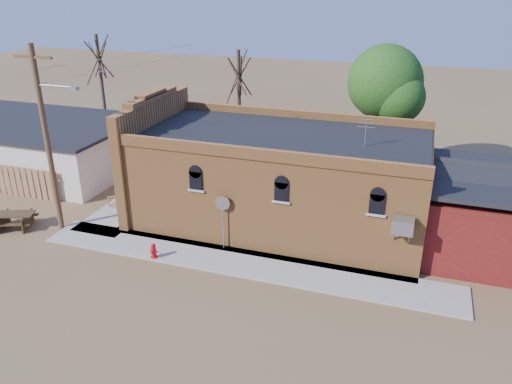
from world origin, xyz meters
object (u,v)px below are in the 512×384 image
(fire_hydrant, at_px, (154,251))
(trash_barrel, at_px, (135,208))
(brick_bar, at_px, (274,178))
(picnic_table, at_px, (15,218))
(utility_pole, at_px, (47,137))
(stop_sign, at_px, (223,208))

(fire_hydrant, relative_size, trash_barrel, 0.77)
(brick_bar, xyz_separation_m, picnic_table, (-12.04, -4.99, -1.82))
(utility_pole, distance_m, picnic_table, 4.86)
(utility_pole, bearing_deg, trash_barrel, 38.40)
(stop_sign, distance_m, trash_barrel, 6.09)
(brick_bar, height_order, stop_sign, brick_bar)
(brick_bar, distance_m, trash_barrel, 7.46)
(utility_pole, relative_size, fire_hydrant, 12.92)
(stop_sign, bearing_deg, fire_hydrant, -130.04)
(brick_bar, bearing_deg, trash_barrel, -163.63)
(utility_pole, distance_m, trash_barrel, 5.58)
(brick_bar, height_order, trash_barrel, brick_bar)
(fire_hydrant, height_order, stop_sign, stop_sign)
(stop_sign, bearing_deg, brick_bar, 86.26)
(brick_bar, xyz_separation_m, trash_barrel, (-6.94, -2.04, -1.81))
(utility_pole, height_order, picnic_table, utility_pole)
(picnic_table, bearing_deg, stop_sign, -14.21)
(fire_hydrant, relative_size, stop_sign, 0.26)
(brick_bar, distance_m, stop_sign, 3.92)
(utility_pole, xyz_separation_m, trash_barrel, (2.84, 2.25, -4.24))
(brick_bar, height_order, fire_hydrant, brick_bar)
(brick_bar, relative_size, picnic_table, 7.19)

